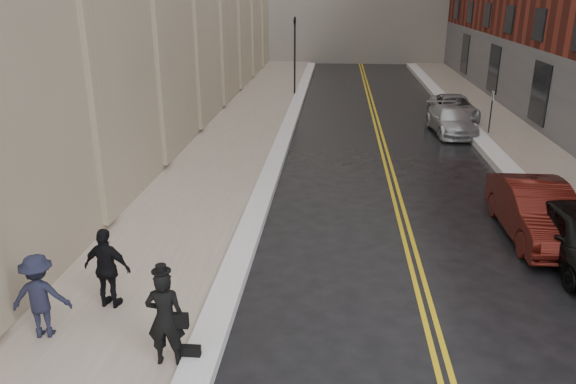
% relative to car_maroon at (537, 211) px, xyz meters
% --- Properties ---
extents(sidewalk_left, '(4.00, 64.00, 0.15)m').
position_rel_car_maroon_xyz_m(sidewalk_left, '(-10.71, 8.37, -0.75)').
color(sidewalk_left, gray).
rests_on(sidewalk_left, ground).
extents(sidewalk_right, '(3.00, 64.00, 0.15)m').
position_rel_car_maroon_xyz_m(sidewalk_right, '(2.79, 8.37, -0.75)').
color(sidewalk_right, gray).
rests_on(sidewalk_right, ground).
extents(lane_stripe_a, '(0.12, 64.00, 0.01)m').
position_rel_car_maroon_xyz_m(lane_stripe_a, '(-3.83, 8.37, -0.82)').
color(lane_stripe_a, gold).
rests_on(lane_stripe_a, ground).
extents(lane_stripe_b, '(0.12, 64.00, 0.01)m').
position_rel_car_maroon_xyz_m(lane_stripe_b, '(-3.59, 8.37, -0.82)').
color(lane_stripe_b, gold).
rests_on(lane_stripe_b, ground).
extents(snow_ridge_left, '(0.70, 60.80, 0.26)m').
position_rel_car_maroon_xyz_m(snow_ridge_left, '(-8.41, 8.37, -0.69)').
color(snow_ridge_left, white).
rests_on(snow_ridge_left, ground).
extents(snow_ridge_right, '(0.85, 60.80, 0.30)m').
position_rel_car_maroon_xyz_m(snow_ridge_right, '(0.94, 8.37, -0.67)').
color(snow_ridge_right, white).
rests_on(snow_ridge_right, ground).
extents(traffic_signal, '(0.18, 0.15, 5.20)m').
position_rel_car_maroon_xyz_m(traffic_signal, '(-8.81, 22.37, 2.26)').
color(traffic_signal, black).
rests_on(traffic_signal, ground).
extents(parking_sign_far, '(0.06, 0.35, 2.23)m').
position_rel_car_maroon_xyz_m(parking_sign_far, '(1.69, 12.37, 0.54)').
color(parking_sign_far, black).
rests_on(parking_sign_far, ground).
extents(car_maroon, '(1.80, 5.00, 1.64)m').
position_rel_car_maroon_xyz_m(car_maroon, '(0.00, 0.00, 0.00)').
color(car_maroon, '#44100C').
rests_on(car_maroon, ground).
extents(car_silver_near, '(2.23, 4.71, 1.33)m').
position_rel_car_maroon_xyz_m(car_silver_near, '(-0.14, 12.68, -0.16)').
color(car_silver_near, '#B2B5BA').
rests_on(car_silver_near, ground).
extents(car_silver_far, '(2.22, 4.82, 1.34)m').
position_rel_car_maroon_xyz_m(car_silver_far, '(0.59, 15.93, -0.15)').
color(car_silver_far, '#A7A9AF').
rests_on(car_silver_far, ground).
extents(pedestrian_main, '(0.75, 0.52, 1.97)m').
position_rel_car_maroon_xyz_m(pedestrian_main, '(-9.01, -6.97, 0.32)').
color(pedestrian_main, black).
rests_on(pedestrian_main, sidewalk_left).
extents(pedestrian_b, '(1.27, 0.85, 1.82)m').
position_rel_car_maroon_xyz_m(pedestrian_b, '(-11.83, -6.28, 0.24)').
color(pedestrian_b, black).
rests_on(pedestrian_b, sidewalk_left).
extents(pedestrian_c, '(1.17, 0.62, 1.89)m').
position_rel_car_maroon_xyz_m(pedestrian_c, '(-10.90, -5.07, 0.28)').
color(pedestrian_c, black).
rests_on(pedestrian_c, sidewalk_left).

